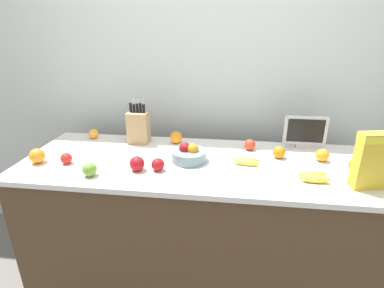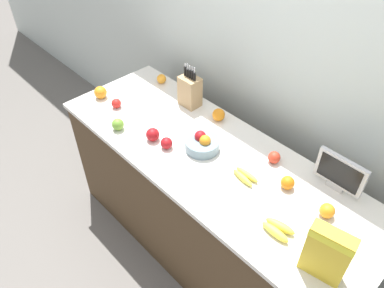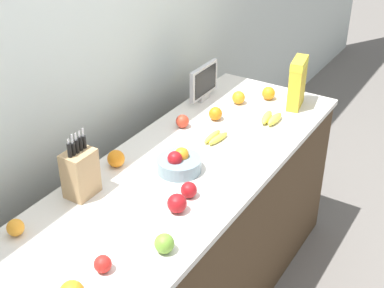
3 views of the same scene
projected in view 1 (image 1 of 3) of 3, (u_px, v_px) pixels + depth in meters
name	position (u px, v px, depth m)	size (l,w,h in m)	color
ground_plane	(200.00, 281.00, 2.09)	(14.00, 14.00, 0.00)	slate
wall_back	(210.00, 80.00, 2.16)	(9.00, 0.06, 2.60)	silver
counter	(200.00, 226.00, 1.92)	(2.11, 0.75, 0.92)	#4C3823
knife_block	(138.00, 127.00, 2.00)	(0.14, 0.10, 0.31)	tan
small_monitor	(305.00, 131.00, 1.90)	(0.27, 0.03, 0.21)	#B7B7BC
cereal_box	(375.00, 158.00, 1.42)	(0.19, 0.10, 0.28)	gold
fruit_bowl	(189.00, 154.00, 1.75)	(0.21, 0.21, 0.11)	gray
banana_bunch_left	(314.00, 177.00, 1.53)	(0.16, 0.10, 0.04)	yellow
banana_bunch_right	(246.00, 161.00, 1.71)	(0.15, 0.08, 0.03)	yellow
apple_by_knife_block	(158.00, 165.00, 1.63)	(0.07, 0.07, 0.07)	#A31419
apple_middle	(250.00, 145.00, 1.90)	(0.07, 0.07, 0.07)	red
apple_rightmost	(66.00, 158.00, 1.71)	(0.07, 0.07, 0.07)	red
apple_front	(90.00, 169.00, 1.57)	(0.08, 0.08, 0.08)	#6B9E33
apple_leftmost	(137.00, 164.00, 1.63)	(0.08, 0.08, 0.08)	#A31419
orange_mid_left	(37.00, 156.00, 1.72)	(0.09, 0.09, 0.09)	orange
orange_back_center	(322.00, 155.00, 1.75)	(0.08, 0.08, 0.08)	orange
orange_front_right	(279.00, 152.00, 1.79)	(0.07, 0.07, 0.07)	orange
orange_mid_right	(176.00, 137.00, 2.01)	(0.08, 0.08, 0.08)	orange
orange_front_left	(356.00, 165.00, 1.62)	(0.08, 0.08, 0.08)	orange
orange_near_bowl	(94.00, 134.00, 2.10)	(0.07, 0.07, 0.07)	orange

